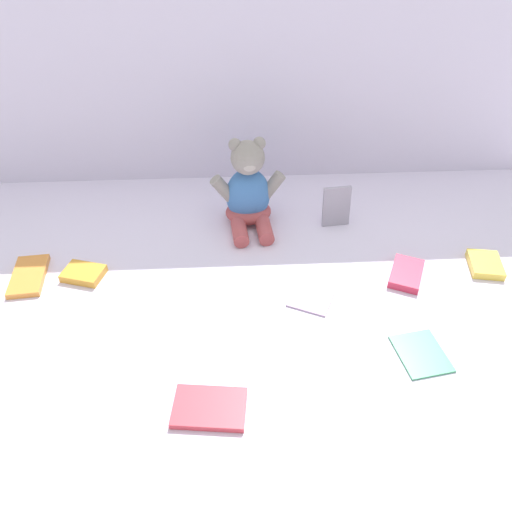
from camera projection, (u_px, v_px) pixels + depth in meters
The scene contains 11 objects.
ground_plane at pixel (255, 261), 1.23m from camera, with size 3.20×3.20×0.00m, color silver.
backdrop_drape at pixel (247, 62), 1.35m from camera, with size 1.78×0.03×0.69m, color silver.
teddy_bear at pixel (248, 193), 1.31m from camera, with size 0.20×0.18×0.24m.
book_case_0 at pixel (29, 276), 1.18m from camera, with size 0.07×0.14×0.01m, color orange.
book_case_1 at pixel (485, 264), 1.21m from camera, with size 0.07×0.09×0.02m, color yellow.
book_case_2 at pixel (84, 273), 1.19m from camera, with size 0.07×0.09×0.02m, color gold.
book_case_3 at pixel (311, 299), 1.13m from camera, with size 0.08×0.09×0.01m, color #A78AAA.
book_case_4 at pixel (421, 353), 1.01m from camera, with size 0.09×0.11×0.01m, color #3C8F62.
book_case_5 at pixel (209, 408), 0.90m from camera, with size 0.09×0.13×0.01m, color #CC3944.
book_case_6 at pixel (406, 274), 1.18m from camera, with size 0.07×0.11×0.02m, color #CA2B46.
book_case_7 at pixel (336, 206), 1.32m from camera, with size 0.07×0.01×0.11m, color #9D95A3.
Camera 1 is at (-0.05, -0.94, 0.80)m, focal length 34.86 mm.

